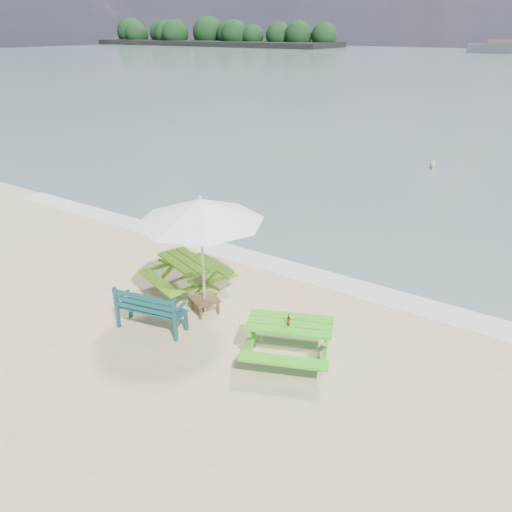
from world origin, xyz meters
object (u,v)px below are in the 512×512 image
Objects in this scene: patio_umbrella at (200,210)px; beer_bottle at (288,321)px; picnic_table_left at (188,276)px; park_bench at (152,317)px; side_table at (205,305)px; swimmer at (431,179)px; picnic_table_right at (289,341)px.

patio_umbrella is 15.32× the size of beer_bottle.
park_bench reaches higher than picnic_table_left.
side_table is at bearing -30.45° from picnic_table_left.
picnic_table_left is 1.38× the size of swimmer.
park_bench is 0.96× the size of swimmer.
picnic_table_right is at bearing -9.24° from side_table.
patio_umbrella is 2.20× the size of swimmer.
patio_umbrella is (0.00, -0.00, 2.22)m from side_table.
beer_bottle reaches higher than park_bench.
park_bench is 2.45m from patio_umbrella.
swimmer is at bearing 86.25° from park_bench.
picnic_table_left is 3.58m from beer_bottle.
patio_umbrella is at bearing -90.00° from side_table.
picnic_table_right is at bearing -16.09° from picnic_table_left.
picnic_table_right is 2.42m from side_table.
park_bench is 2.19× the size of side_table.
beer_bottle is at bearing -83.48° from swimmer.
picnic_table_left is at bearing 106.39° from park_bench.
patio_umbrella reaches higher than park_bench.
park_bench is (0.50, -1.72, -0.09)m from picnic_table_left.
swimmer is at bearing 96.51° from picnic_table_right.
picnic_table_right is at bearing 99.23° from beer_bottle.
picnic_table_left is 3.15× the size of side_table.
swimmer is (1.59, 14.79, -0.85)m from picnic_table_left.
patio_umbrella reaches higher than side_table.
swimmer is (0.59, 15.38, -2.88)m from patio_umbrella.
beer_bottle is (2.89, 0.68, 0.56)m from park_bench.
swimmer is at bearing 87.82° from side_table.
beer_bottle is at bearing -10.69° from patio_umbrella.
side_table is 2.22m from patio_umbrella.
beer_bottle is at bearing -17.04° from picnic_table_left.
side_table is 15.40m from swimmer.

